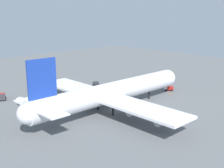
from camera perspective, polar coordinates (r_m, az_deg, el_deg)
The scene contains 7 objects.
ground_plane at distance 93.13m, azimuth 0.00°, elevation -5.25°, with size 255.90×255.90×0.00m, color slate.
cargo_airplane at distance 91.15m, azimuth -0.11°, elevation -1.72°, with size 63.97×58.37×19.54m.
pushback_tractor at distance 118.00m, azimuth 10.99°, elevation -0.72°, with size 4.19×4.13×2.49m.
cargo_loader at distance 120.73m, azimuth -3.05°, elevation -0.19°, with size 3.80×4.84×2.19m.
catering_truck at distance 111.34m, azimuth -20.91°, elevation -2.33°, with size 3.90×5.62×2.19m.
fuel_truck at distance 103.00m, azimuth -17.06°, elevation -3.33°, with size 4.17×5.62×2.28m.
safety_cone_nose at distance 112.68m, azimuth 11.43°, elevation -1.87°, with size 0.51×0.51×0.73m, color orange.
Camera 1 is at (-60.27, -63.87, 31.01)m, focal length 46.22 mm.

